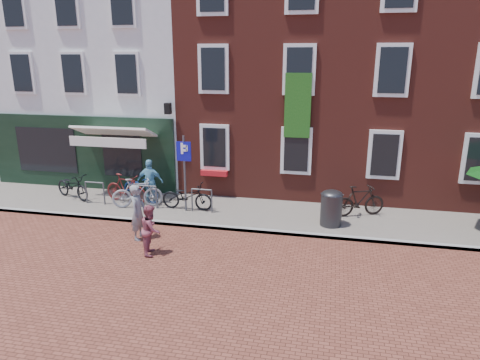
% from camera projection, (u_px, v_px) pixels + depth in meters
% --- Properties ---
extents(ground, '(80.00, 80.00, 0.00)m').
position_uv_depth(ground, '(176.00, 226.00, 13.86)').
color(ground, brown).
extents(sidewalk, '(24.00, 3.00, 0.10)m').
position_uv_depth(sidewalk, '(218.00, 211.00, 15.06)').
color(sidewalk, slate).
rests_on(sidewalk, ground).
extents(building_stucco, '(8.00, 8.00, 9.00)m').
position_uv_depth(building_stucco, '(123.00, 72.00, 20.19)').
color(building_stucco, silver).
rests_on(building_stucco, ground).
extents(building_brick_mid, '(6.00, 8.00, 10.00)m').
position_uv_depth(building_brick_mid, '(272.00, 62.00, 18.64)').
color(building_brick_mid, maroon).
rests_on(building_brick_mid, ground).
extents(building_brick_right, '(6.00, 8.00, 10.00)m').
position_uv_depth(building_brick_right, '(420.00, 62.00, 17.42)').
color(building_brick_right, maroon).
rests_on(building_brick_right, ground).
extents(litter_bin, '(0.67, 0.67, 1.23)m').
position_uv_depth(litter_bin, '(331.00, 206.00, 13.54)').
color(litter_bin, '#2E2E30').
rests_on(litter_bin, sidewalk).
extents(parking_sign, '(0.50, 0.07, 2.63)m').
position_uv_depth(parking_sign, '(184.00, 163.00, 14.49)').
color(parking_sign, '#4C4C4F').
rests_on(parking_sign, sidewalk).
extents(woman, '(0.40, 0.61, 1.67)m').
position_uv_depth(woman, '(138.00, 212.00, 12.72)').
color(woman, gray).
rests_on(woman, ground).
extents(boy, '(0.68, 0.79, 1.40)m').
position_uv_depth(boy, '(151.00, 229.00, 11.81)').
color(boy, '#904250').
rests_on(boy, ground).
extents(cafe_person, '(0.97, 0.47, 1.61)m').
position_uv_depth(cafe_person, '(150.00, 181.00, 15.55)').
color(cafe_person, '#6AB5D3').
rests_on(cafe_person, sidewalk).
extents(bicycle_0, '(1.91, 1.29, 0.95)m').
position_uv_depth(bicycle_0, '(73.00, 186.00, 16.14)').
color(bicycle_0, black).
rests_on(bicycle_0, sidewalk).
extents(bicycle_1, '(1.82, 0.85, 1.05)m').
position_uv_depth(bicycle_1, '(126.00, 188.00, 15.70)').
color(bicycle_1, '#5A1917').
rests_on(bicycle_1, sidewalk).
extents(bicycle_2, '(1.91, 1.30, 0.95)m').
position_uv_depth(bicycle_2, '(141.00, 188.00, 15.90)').
color(bicycle_2, navy).
rests_on(bicycle_2, sidewalk).
extents(bicycle_3, '(1.81, 1.14, 1.05)m').
position_uv_depth(bicycle_3, '(137.00, 193.00, 15.19)').
color(bicycle_3, gray).
rests_on(bicycle_3, sidewalk).
extents(bicycle_4, '(1.81, 0.64, 0.95)m').
position_uv_depth(bicycle_4, '(187.00, 196.00, 14.98)').
color(bicycle_4, black).
rests_on(bicycle_4, sidewalk).
extents(bicycle_5, '(1.81, 1.13, 1.05)m').
position_uv_depth(bicycle_5, '(359.00, 201.00, 14.35)').
color(bicycle_5, black).
rests_on(bicycle_5, sidewalk).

